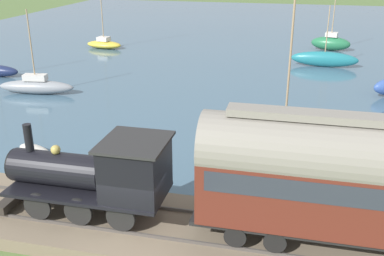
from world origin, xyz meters
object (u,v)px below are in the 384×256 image
sailboat_brown (282,155)px  rowboat_off_pier (35,151)px  steam_locomotive (101,171)px  sailboat_green (331,43)px  sailboat_yellow (104,44)px  rowboat_mid_harbor (124,163)px  sailboat_teal (324,59)px  sailboat_gray (36,86)px  passenger_coach (357,177)px

sailboat_brown → rowboat_off_pier: bearing=63.7°
steam_locomotive → sailboat_green: bearing=-15.3°
sailboat_yellow → rowboat_mid_harbor: sailboat_yellow is taller
steam_locomotive → rowboat_off_pier: 8.42m
sailboat_yellow → sailboat_teal: 23.34m
sailboat_gray → sailboat_brown: bearing=-121.9°
rowboat_mid_harbor → sailboat_gray: bearing=39.9°
rowboat_off_pier → sailboat_brown: bearing=-57.7°
sailboat_yellow → sailboat_teal: bearing=-91.2°
sailboat_gray → sailboat_green: (21.53, -22.05, 0.21)m
passenger_coach → rowboat_off_pier: size_ratio=4.03×
sailboat_yellow → sailboat_green: (4.65, -24.05, 0.27)m
steam_locomotive → sailboat_yellow: size_ratio=0.73×
sailboat_teal → sailboat_green: 7.89m
sailboat_teal → sailboat_gray: bearing=125.4°
passenger_coach → sailboat_yellow: size_ratio=1.17×
sailboat_gray → sailboat_yellow: size_ratio=0.69×
steam_locomotive → passenger_coach: 8.80m
sailboat_gray → sailboat_brown: (-8.21, -18.35, 0.05)m
sailboat_gray → rowboat_mid_harbor: size_ratio=2.01×
sailboat_brown → sailboat_green: bearing=-40.7°
rowboat_off_pier → passenger_coach: bearing=-84.4°
sailboat_green → rowboat_off_pier: bearing=164.1°
steam_locomotive → rowboat_mid_harbor: steam_locomotive is taller
sailboat_green → sailboat_brown: bearing=-175.6°
steam_locomotive → sailboat_gray: (15.08, 12.02, -1.80)m
sailboat_teal → rowboat_mid_harbor: bearing=158.9°
sailboat_yellow → rowboat_off_pier: (-26.69, -7.82, -0.28)m
passenger_coach → rowboat_mid_harbor: bearing=63.0°
passenger_coach → sailboat_gray: size_ratio=1.71×
steam_locomotive → sailboat_green: sailboat_green is taller
steam_locomotive → sailboat_green: size_ratio=0.91×
sailboat_brown → rowboat_mid_harbor: 7.75m
sailboat_gray → rowboat_mid_harbor: 14.73m
steam_locomotive → sailboat_yellow: sailboat_yellow is taller
passenger_coach → sailboat_yellow: sailboat_yellow is taller
passenger_coach → steam_locomotive: bearing=90.0°
sailboat_green → rowboat_mid_harbor: bearing=171.9°
passenger_coach → sailboat_teal: sailboat_teal is taller
steam_locomotive → sailboat_gray: bearing=38.6°
rowboat_off_pier → steam_locomotive: bearing=-105.4°
sailboat_teal → sailboat_green: sailboat_green is taller
sailboat_yellow → passenger_coach: bearing=-137.9°
rowboat_mid_harbor → sailboat_teal: bearing=-30.9°
steam_locomotive → sailboat_teal: sailboat_teal is taller
sailboat_gray → sailboat_teal: sailboat_gray is taller
sailboat_green → rowboat_off_pier: (-31.34, 16.22, -0.55)m
sailboat_brown → steam_locomotive: bearing=103.8°
sailboat_yellow → sailboat_brown: bearing=-134.4°
sailboat_brown → rowboat_mid_harbor: size_ratio=3.05×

